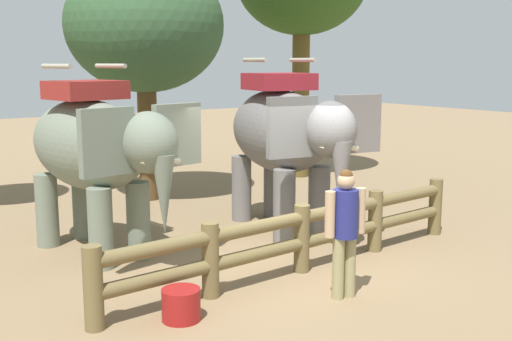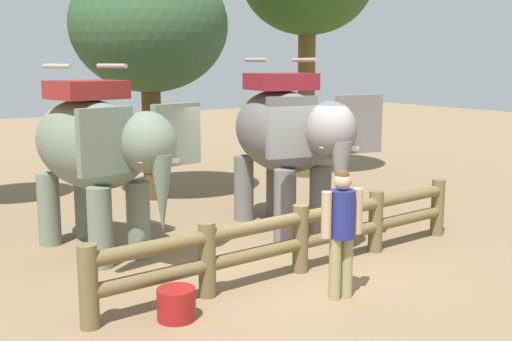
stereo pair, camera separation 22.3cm
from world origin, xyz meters
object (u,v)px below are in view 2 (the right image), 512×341
at_px(log_fence, 300,234).
at_px(tourist_woman_in_black, 342,225).
at_px(elephant_center, 287,136).
at_px(feed_bucket, 176,304).
at_px(tree_back_center, 149,27).
at_px(elephant_near_left, 97,149).

height_order(log_fence, tourist_woman_in_black, tourist_woman_in_black).
xyz_separation_m(elephant_center, tourist_woman_in_black, (-1.36, -3.23, -0.80)).
bearing_deg(feed_bucket, tourist_woman_in_black, -13.65).
xyz_separation_m(tourist_woman_in_black, tree_back_center, (0.40, 7.29, 2.94)).
bearing_deg(log_fence, feed_bucket, -164.88).
bearing_deg(tree_back_center, tourist_woman_in_black, -93.13).
relative_size(elephant_near_left, feed_bucket, 7.72).
relative_size(elephant_center, tree_back_center, 0.70).
bearing_deg(tourist_woman_in_black, log_fence, 80.94).
distance_m(elephant_near_left, feed_bucket, 3.56).
height_order(tourist_woman_in_black, feed_bucket, tourist_woman_in_black).
height_order(tree_back_center, feed_bucket, tree_back_center).
bearing_deg(tourist_woman_in_black, elephant_center, 67.21).
bearing_deg(elephant_near_left, tree_back_center, 54.95).
distance_m(elephant_near_left, tree_back_center, 4.88).
relative_size(tree_back_center, feed_bucket, 11.33).
bearing_deg(elephant_center, tree_back_center, 103.26).
xyz_separation_m(elephant_near_left, tree_back_center, (2.50, 3.57, 2.20)).
relative_size(elephant_center, tourist_woman_in_black, 2.16).
xyz_separation_m(tree_back_center, feed_bucket, (-2.61, -6.75, -3.77)).
distance_m(elephant_center, feed_bucket, 4.76).
relative_size(log_fence, elephant_center, 1.83).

